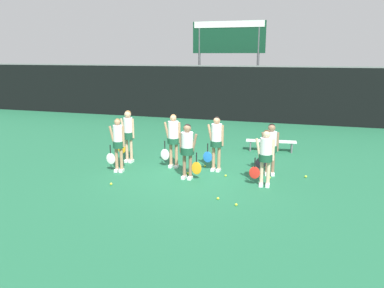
% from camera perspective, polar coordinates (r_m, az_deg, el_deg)
% --- Properties ---
extents(ground_plane, '(140.00, 140.00, 0.00)m').
position_cam_1_polar(ground_plane, '(11.86, -0.10, -4.47)').
color(ground_plane, '#216642').
extents(fence_windscreen, '(60.00, 0.08, 3.08)m').
position_cam_1_polar(fence_windscreen, '(20.99, 7.78, 7.62)').
color(fence_windscreen, black).
rests_on(fence_windscreen, ground_plane).
extents(scoreboard, '(4.19, 0.15, 5.49)m').
position_cam_1_polar(scoreboard, '(22.18, 5.58, 15.03)').
color(scoreboard, '#515156').
rests_on(scoreboard, ground_plane).
extents(bench_courtside, '(1.93, 0.56, 0.42)m').
position_cam_1_polar(bench_courtside, '(14.72, 11.95, 0.28)').
color(bench_courtside, silver).
rests_on(bench_courtside, ground_plane).
extents(player_0, '(0.63, 0.34, 1.72)m').
position_cam_1_polar(player_0, '(12.00, -11.23, 0.44)').
color(player_0, tan).
rests_on(player_0, ground_plane).
extents(player_1, '(0.69, 0.40, 1.68)m').
position_cam_1_polar(player_1, '(11.07, -0.69, -0.37)').
color(player_1, '#8C664C').
rests_on(player_1, ground_plane).
extents(player_2, '(0.68, 0.39, 1.63)m').
position_cam_1_polar(player_2, '(10.65, 11.14, -1.43)').
color(player_2, beige).
rests_on(player_2, ground_plane).
extents(player_3, '(0.65, 0.35, 1.81)m').
position_cam_1_polar(player_3, '(13.01, -9.70, 1.88)').
color(player_3, tan).
rests_on(player_3, ground_plane).
extents(player_4, '(0.68, 0.40, 1.78)m').
position_cam_1_polar(player_4, '(12.22, -2.88, 1.22)').
color(player_4, tan).
rests_on(player_4, ground_plane).
extents(player_5, '(0.67, 0.38, 1.77)m').
position_cam_1_polar(player_5, '(11.85, 3.73, 0.76)').
color(player_5, tan).
rests_on(player_5, ground_plane).
extents(player_6, '(0.67, 0.38, 1.62)m').
position_cam_1_polar(player_6, '(11.69, 11.89, -0.13)').
color(player_6, '#8C664C').
rests_on(player_6, ground_plane).
extents(tennis_ball_0, '(0.07, 0.07, 0.07)m').
position_cam_1_polar(tennis_ball_0, '(12.50, 1.98, -3.37)').
color(tennis_ball_0, '#CCE033').
rests_on(tennis_ball_0, ground_plane).
extents(tennis_ball_1, '(0.07, 0.07, 0.07)m').
position_cam_1_polar(tennis_ball_1, '(11.74, -0.65, -4.47)').
color(tennis_ball_1, '#CCE033').
rests_on(tennis_ball_1, ground_plane).
extents(tennis_ball_2, '(0.06, 0.06, 0.06)m').
position_cam_1_polar(tennis_ball_2, '(11.57, 5.14, -4.82)').
color(tennis_ball_2, '#CCE033').
rests_on(tennis_ball_2, ground_plane).
extents(tennis_ball_3, '(0.07, 0.07, 0.07)m').
position_cam_1_polar(tennis_ball_3, '(11.05, -12.22, -5.96)').
color(tennis_ball_3, '#CCE033').
rests_on(tennis_ball_3, ground_plane).
extents(tennis_ball_4, '(0.07, 0.07, 0.07)m').
position_cam_1_polar(tennis_ball_4, '(9.78, 3.98, -8.27)').
color(tennis_ball_4, '#CCE033').
rests_on(tennis_ball_4, ground_plane).
extents(tennis_ball_5, '(0.07, 0.07, 0.07)m').
position_cam_1_polar(tennis_ball_5, '(11.95, 16.95, -4.76)').
color(tennis_ball_5, '#CCE033').
rests_on(tennis_ball_5, ground_plane).
extents(tennis_ball_6, '(0.07, 0.07, 0.07)m').
position_cam_1_polar(tennis_ball_6, '(9.45, 6.75, -9.15)').
color(tennis_ball_6, '#CCE033').
rests_on(tennis_ball_6, ground_plane).
extents(tennis_ball_7, '(0.07, 0.07, 0.07)m').
position_cam_1_polar(tennis_ball_7, '(11.58, 11.74, -5.03)').
color(tennis_ball_7, '#CCE033').
rests_on(tennis_ball_7, ground_plane).
extents(tennis_ball_8, '(0.07, 0.07, 0.07)m').
position_cam_1_polar(tennis_ball_8, '(12.36, 9.09, -3.72)').
color(tennis_ball_8, '#CCE033').
rests_on(tennis_ball_8, ground_plane).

